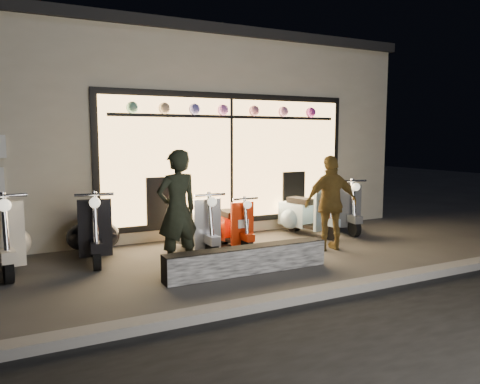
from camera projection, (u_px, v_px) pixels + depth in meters
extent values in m
plane|color=#383533|center=(239.00, 261.00, 7.58)|extent=(40.00, 40.00, 0.00)
cube|color=slate|center=(311.00, 295.00, 5.80)|extent=(40.00, 0.25, 0.12)
cube|color=beige|center=(150.00, 137.00, 11.78)|extent=(10.00, 6.00, 4.00)
cube|color=black|center=(148.00, 51.00, 11.53)|extent=(10.20, 6.20, 0.20)
cube|color=black|center=(230.00, 159.00, 9.51)|extent=(5.45, 0.06, 2.65)
cube|color=#FFBF6B|center=(231.00, 159.00, 9.48)|extent=(5.20, 0.04, 2.40)
cube|color=black|center=(232.00, 117.00, 9.34)|extent=(4.90, 0.06, 0.06)
cube|color=black|center=(247.00, 260.00, 6.90)|extent=(2.56, 0.28, 0.40)
cylinder|color=black|center=(212.00, 250.00, 7.58)|extent=(0.10, 0.35, 0.35)
cylinder|color=black|center=(190.00, 238.00, 8.49)|extent=(0.12, 0.35, 0.35)
cube|color=silver|center=(207.00, 224.00, 7.73)|extent=(0.47, 0.07, 0.84)
cube|color=silver|center=(192.00, 227.00, 8.38)|extent=(0.43, 0.72, 0.47)
cube|color=black|center=(194.00, 213.00, 8.25)|extent=(0.29, 0.57, 0.12)
sphere|color=#FFF2CC|center=(212.00, 202.00, 7.48)|extent=(0.15, 0.15, 0.15)
cylinder|color=black|center=(247.00, 246.00, 7.99)|extent=(0.09, 0.31, 0.31)
cylinder|color=black|center=(225.00, 236.00, 8.79)|extent=(0.11, 0.31, 0.31)
cube|color=red|center=(242.00, 223.00, 8.11)|extent=(0.42, 0.07, 0.75)
cube|color=red|center=(227.00, 226.00, 8.69)|extent=(0.39, 0.64, 0.42)
cube|color=black|center=(229.00, 214.00, 8.58)|extent=(0.26, 0.51, 0.11)
sphere|color=#FFF2CC|center=(248.00, 205.00, 7.89)|extent=(0.14, 0.14, 0.14)
cylinder|color=black|center=(97.00, 258.00, 7.04)|extent=(0.15, 0.38, 0.37)
cylinder|color=black|center=(93.00, 243.00, 8.06)|extent=(0.17, 0.38, 0.37)
cube|color=black|center=(95.00, 228.00, 7.20)|extent=(0.51, 0.14, 0.89)
cube|color=black|center=(93.00, 231.00, 7.93)|extent=(0.55, 0.81, 0.50)
cube|color=black|center=(93.00, 214.00, 7.79)|extent=(0.38, 0.64, 0.13)
sphere|color=#FFF2CC|center=(95.00, 203.00, 6.93)|extent=(0.18, 0.18, 0.16)
cylinder|color=black|center=(8.00, 270.00, 6.40)|extent=(0.15, 0.40, 0.39)
cube|color=beige|center=(4.00, 235.00, 6.55)|extent=(0.53, 0.13, 0.94)
sphere|color=#FFF2CC|center=(5.00, 205.00, 6.29)|extent=(0.19, 0.19, 0.17)
cylinder|color=black|center=(331.00, 231.00, 9.12)|extent=(0.17, 0.36, 0.35)
cylinder|color=black|center=(294.00, 223.00, 9.92)|extent=(0.19, 0.37, 0.35)
cube|color=#92B8D0|center=(323.00, 209.00, 9.24)|extent=(0.48, 0.16, 0.85)
cube|color=#92B8D0|center=(297.00, 214.00, 9.82)|extent=(0.57, 0.79, 0.47)
cube|color=black|center=(301.00, 201.00, 9.70)|extent=(0.40, 0.62, 0.12)
sphere|color=#FFF2CC|center=(332.00, 190.00, 9.01)|extent=(0.18, 0.18, 0.15)
cylinder|color=black|center=(354.00, 228.00, 9.40)|extent=(0.17, 0.38, 0.36)
cylinder|color=black|center=(330.00, 219.00, 10.43)|extent=(0.19, 0.38, 0.36)
cube|color=slate|center=(349.00, 206.00, 9.57)|extent=(0.50, 0.17, 0.88)
cube|color=slate|center=(333.00, 210.00, 10.30)|extent=(0.58, 0.82, 0.49)
cube|color=black|center=(335.00, 197.00, 10.16)|extent=(0.41, 0.64, 0.13)
sphere|color=#FFF2CC|center=(356.00, 187.00, 9.30)|extent=(0.19, 0.19, 0.16)
imported|color=black|center=(177.00, 210.00, 7.02)|extent=(0.73, 0.54, 1.82)
imported|color=brown|center=(331.00, 203.00, 8.26)|extent=(1.05, 0.59, 1.68)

